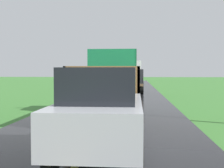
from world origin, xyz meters
TOP-DOWN VIEW (x-y plane):
  - banana_truck_near at (0.16, 12.26)m, footprint 2.38×5.82m
  - banana_truck_far at (0.53, 26.38)m, footprint 2.38×5.81m
  - following_car at (0.44, 6.16)m, footprint 1.74×4.10m

SIDE VIEW (x-z plane):
  - following_car at x=0.44m, z-range 0.11..2.03m
  - banana_truck_far at x=0.53m, z-range 0.07..2.87m
  - banana_truck_near at x=0.16m, z-range 0.09..2.89m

